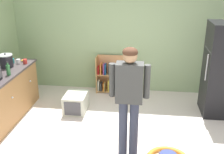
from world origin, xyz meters
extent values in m
plane|color=silver|center=(0.00, 0.00, 0.00)|extent=(12.00, 12.00, 0.00)
cube|color=#97B382|center=(0.00, 2.33, 1.35)|extent=(5.20, 0.06, 2.70)
sphere|color=silver|center=(-1.89, 0.39, 0.56)|extent=(0.04, 0.04, 0.04)
sphere|color=silver|center=(-1.89, 1.17, 0.56)|extent=(0.04, 0.04, 0.04)
cube|color=black|center=(1.88, 1.38, 0.89)|extent=(0.70, 0.68, 1.78)
cylinder|color=silver|center=(1.52, 1.21, 0.98)|extent=(0.02, 0.02, 0.50)
cube|color=#333333|center=(1.53, 1.38, 1.28)|extent=(0.01, 0.67, 0.01)
cube|color=tan|center=(-0.69, 2.11, 0.42)|extent=(0.02, 0.28, 0.85)
cube|color=tan|center=(0.09, 2.11, 0.42)|extent=(0.02, 0.28, 0.85)
cube|color=tan|center=(-0.30, 2.24, 0.42)|extent=(0.80, 0.02, 0.85)
cube|color=tan|center=(-0.30, 2.11, 0.03)|extent=(0.76, 0.24, 0.02)
cube|color=tan|center=(-0.30, 2.11, 0.43)|extent=(0.76, 0.24, 0.02)
cube|color=beige|center=(-0.65, 2.08, 0.16)|extent=(0.03, 0.17, 0.25)
cube|color=red|center=(-0.65, 2.08, 0.54)|extent=(0.02, 0.17, 0.18)
cube|color=#3E4143|center=(-0.59, 2.08, 0.13)|extent=(0.03, 0.17, 0.18)
cube|color=orange|center=(-0.59, 2.08, 0.57)|extent=(0.03, 0.17, 0.25)
cube|color=orange|center=(-0.53, 2.08, 0.13)|extent=(0.02, 0.17, 0.18)
cube|color=#913D8B|center=(-0.52, 2.08, 0.56)|extent=(0.02, 0.17, 0.24)
cube|color=olive|center=(-0.50, 2.08, 0.14)|extent=(0.03, 0.17, 0.20)
cube|color=#1E589C|center=(-0.49, 2.08, 0.56)|extent=(0.02, 0.17, 0.24)
cube|color=gold|center=(-0.42, 2.08, 0.17)|extent=(0.02, 0.17, 0.25)
cube|color=#1F5994|center=(-0.39, 2.08, 0.57)|extent=(0.02, 0.17, 0.25)
cube|color=#B1282C|center=(-0.38, 2.08, 0.14)|extent=(0.03, 0.17, 0.21)
cube|color=#4B3E39|center=(-0.41, 2.08, 0.57)|extent=(0.03, 0.17, 0.24)
cylinder|color=#363C50|center=(0.11, -0.20, 0.45)|extent=(0.13, 0.13, 0.89)
cylinder|color=#363C50|center=(0.27, -0.20, 0.45)|extent=(0.13, 0.13, 0.89)
cube|color=#414241|center=(0.19, -0.20, 1.17)|extent=(0.38, 0.22, 0.57)
cylinder|color=#414241|center=(-0.05, -0.20, 1.20)|extent=(0.09, 0.09, 0.48)
cylinder|color=#414241|center=(0.43, -0.20, 1.20)|extent=(0.09, 0.09, 0.48)
sphere|color=tan|center=(0.19, -0.20, 1.56)|extent=(0.20, 0.20, 0.20)
ellipsoid|color=#4A2C1D|center=(0.19, -0.20, 1.61)|extent=(0.21, 0.21, 0.13)
cube|color=beige|center=(-0.94, 1.08, 0.18)|extent=(0.42, 0.54, 0.36)
cube|color=#424247|center=(-0.94, 0.80, 0.18)|extent=(0.32, 0.01, 0.27)
cube|color=#515156|center=(-2.02, 0.33, 1.04)|extent=(0.01, 0.10, 0.20)
cylinder|color=black|center=(-2.25, 1.01, 1.01)|extent=(0.26, 0.26, 0.23)
cylinder|color=silver|center=(-2.25, 1.01, 1.14)|extent=(0.27, 0.27, 0.02)
sphere|color=black|center=(-2.25, 1.01, 1.16)|extent=(0.03, 0.03, 0.03)
ellipsoid|color=yellow|center=(-2.08, 1.40, 0.93)|extent=(0.09, 0.16, 0.04)
ellipsoid|color=yellow|center=(-2.07, 1.40, 0.93)|extent=(0.04, 0.15, 0.04)
ellipsoid|color=yellow|center=(-2.06, 1.40, 0.93)|extent=(0.09, 0.16, 0.04)
cylinder|color=#33753D|center=(-2.00, 0.58, 0.99)|extent=(0.07, 0.07, 0.18)
cylinder|color=#33753D|center=(-2.00, 0.58, 1.10)|extent=(0.03, 0.03, 0.05)
cylinder|color=black|center=(-2.00, 0.58, 1.14)|extent=(0.04, 0.03, 0.02)
cylinder|color=red|center=(-1.98, 1.24, 0.95)|extent=(0.08, 0.08, 0.09)
cylinder|color=teal|center=(-2.25, 1.25, 0.95)|extent=(0.08, 0.08, 0.09)
cylinder|color=white|center=(-2.11, 1.22, 0.95)|extent=(0.08, 0.08, 0.09)
camera|label=1|loc=(0.39, -3.74, 2.60)|focal=44.17mm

